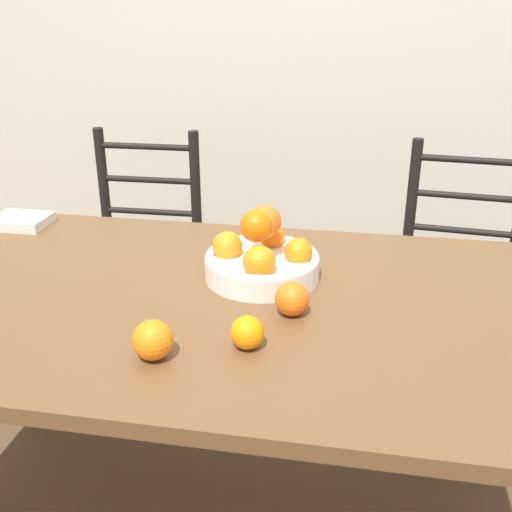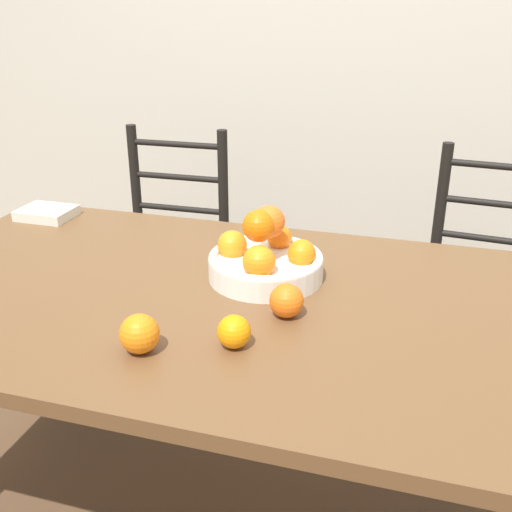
{
  "view_description": "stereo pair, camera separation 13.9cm",
  "coord_description": "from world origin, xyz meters",
  "views": [
    {
      "loc": [
        0.35,
        -1.23,
        1.39
      ],
      "look_at": [
        0.13,
        0.03,
        0.84
      ],
      "focal_mm": 42.0,
      "sensor_mm": 36.0,
      "label": 1
    },
    {
      "loc": [
        0.49,
        -1.2,
        1.39
      ],
      "look_at": [
        0.13,
        0.03,
        0.84
      ],
      "focal_mm": 42.0,
      "sensor_mm": 36.0,
      "label": 2
    }
  ],
  "objects": [
    {
      "name": "wall_back",
      "position": [
        0.0,
        1.55,
        1.3
      ],
      "size": [
        8.0,
        0.06,
        2.6
      ],
      "color": "beige",
      "rests_on": "ground_plane"
    },
    {
      "name": "fruit_bowl",
      "position": [
        0.13,
        0.11,
        0.8
      ],
      "size": [
        0.29,
        0.29,
        0.19
      ],
      "color": "white",
      "rests_on": "dining_table"
    },
    {
      "name": "orange_loose_0",
      "position": [
        0.22,
        -0.06,
        0.78
      ],
      "size": [
        0.08,
        0.08,
        0.08
      ],
      "color": "orange",
      "rests_on": "dining_table"
    },
    {
      "name": "chair_left",
      "position": [
        -0.47,
        0.81,
        0.46
      ],
      "size": [
        0.43,
        0.41,
        0.93
      ],
      "rotation": [
        0.0,
        0.0,
        0.02
      ],
      "color": "black",
      "rests_on": "ground_plane"
    },
    {
      "name": "chair_right",
      "position": [
        0.72,
        0.81,
        0.46
      ],
      "size": [
        0.45,
        0.44,
        0.93
      ],
      "rotation": [
        0.0,
        0.0,
        -0.09
      ],
      "color": "black",
      "rests_on": "ground_plane"
    },
    {
      "name": "orange_loose_2",
      "position": [
        -0.02,
        -0.28,
        0.78
      ],
      "size": [
        0.08,
        0.08,
        0.08
      ],
      "color": "orange",
      "rests_on": "dining_table"
    },
    {
      "name": "dining_table",
      "position": [
        0.0,
        0.0,
        0.65
      ],
      "size": [
        1.62,
        0.96,
        0.74
      ],
      "color": "brown",
      "rests_on": "ground_plane"
    },
    {
      "name": "orange_loose_1",
      "position": [
        0.15,
        -0.21,
        0.78
      ],
      "size": [
        0.07,
        0.07,
        0.07
      ],
      "color": "orange",
      "rests_on": "dining_table"
    },
    {
      "name": "book_stack",
      "position": [
        -0.67,
        0.35,
        0.76
      ],
      "size": [
        0.17,
        0.13,
        0.03
      ],
      "color": "silver",
      "rests_on": "dining_table"
    }
  ]
}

